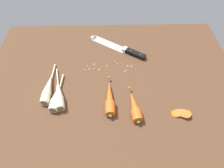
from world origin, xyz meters
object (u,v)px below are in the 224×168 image
object	(u,v)px
whole_carrot_second	(135,107)
parsnip_front	(59,94)
chefs_knife	(115,46)
whole_carrot	(110,98)
parsnip_mid_left	(48,89)
carrot_slice_stack	(181,114)
parsnip_mid_right	(56,97)

from	to	relation	value
whole_carrot_second	parsnip_front	world-z (taller)	whole_carrot_second
chefs_knife	whole_carrot	distance (cm)	35.23
parsnip_front	parsnip_mid_left	world-z (taller)	same
carrot_slice_stack	whole_carrot_second	bearing A→B (deg)	170.90
whole_carrot	carrot_slice_stack	world-z (taller)	whole_carrot
parsnip_front	carrot_slice_stack	size ratio (longest dim) A/B	3.07
chefs_knife	parsnip_mid_left	size ratio (longest dim) A/B	1.29
parsnip_front	chefs_knife	bearing A→B (deg)	51.39
carrot_slice_stack	parsnip_mid_right	bearing A→B (deg)	170.46
parsnip_mid_right	carrot_slice_stack	xyz separation A→B (cm)	(51.64, -8.68, -1.13)
parsnip_mid_right	carrot_slice_stack	world-z (taller)	parsnip_mid_right
carrot_slice_stack	parsnip_mid_left	bearing A→B (deg)	166.74
parsnip_mid_right	carrot_slice_stack	distance (cm)	52.37
whole_carrot	whole_carrot_second	xyz separation A→B (cm)	(10.12, -4.29, 0.00)
chefs_knife	parsnip_front	bearing A→B (deg)	-128.61
parsnip_mid_left	carrot_slice_stack	world-z (taller)	parsnip_mid_left
parsnip_front	parsnip_mid_left	distance (cm)	5.99
parsnip_mid_left	parsnip_mid_right	distance (cm)	6.32
whole_carrot	parsnip_mid_right	size ratio (longest dim) A/B	1.02
carrot_slice_stack	whole_carrot	bearing A→B (deg)	165.83
chefs_knife	whole_carrot_second	bearing A→B (deg)	-80.71
parsnip_mid_right	carrot_slice_stack	bearing A→B (deg)	-9.54
chefs_knife	whole_carrot_second	xyz separation A→B (cm)	(6.43, -39.30, 1.45)
whole_carrot_second	parsnip_mid_left	world-z (taller)	whole_carrot_second
whole_carrot_second	carrot_slice_stack	world-z (taller)	whole_carrot_second
parsnip_mid_left	parsnip_mid_right	size ratio (longest dim) A/B	1.14
whole_carrot	carrot_slice_stack	bearing A→B (deg)	-14.17
whole_carrot	chefs_knife	bearing A→B (deg)	83.99
whole_carrot	whole_carrot_second	distance (cm)	10.99
whole_carrot_second	parsnip_mid_left	distance (cm)	38.62
parsnip_mid_left	whole_carrot	bearing A→B (deg)	-12.28
whole_carrot_second	parsnip_mid_right	bearing A→B (deg)	170.21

